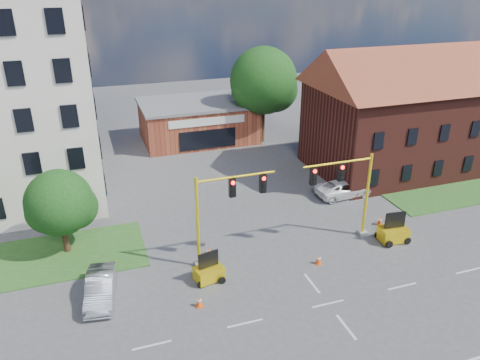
{
  "coord_description": "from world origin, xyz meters",
  "views": [
    {
      "loc": [
        -11.61,
        -18.59,
        17.34
      ],
      "look_at": [
        -1.89,
        10.0,
        3.74
      ],
      "focal_mm": 35.0,
      "sensor_mm": 36.0,
      "label": 1
    }
  ],
  "objects_px": {
    "signal_mast_west": "(223,208)",
    "trailer_west": "(209,272)",
    "pickup_white": "(344,188)",
    "trailer_east": "(393,233)",
    "signal_mast_east": "(347,188)"
  },
  "relations": [
    {
      "from": "signal_mast_west",
      "to": "trailer_west",
      "type": "bearing_deg",
      "value": -131.56
    },
    {
      "from": "signal_mast_west",
      "to": "pickup_white",
      "type": "relative_size",
      "value": 1.26
    },
    {
      "from": "trailer_west",
      "to": "trailer_east",
      "type": "relative_size",
      "value": 0.89
    },
    {
      "from": "signal_mast_west",
      "to": "trailer_west",
      "type": "distance_m",
      "value": 3.99
    },
    {
      "from": "signal_mast_east",
      "to": "trailer_east",
      "type": "distance_m",
      "value": 4.75
    },
    {
      "from": "signal_mast_west",
      "to": "pickup_white",
      "type": "height_order",
      "value": "signal_mast_west"
    },
    {
      "from": "pickup_white",
      "to": "trailer_east",
      "type": "bearing_deg",
      "value": 174.41
    },
    {
      "from": "trailer_west",
      "to": "pickup_white",
      "type": "xyz_separation_m",
      "value": [
        13.83,
        7.68,
        0.08
      ]
    },
    {
      "from": "signal_mast_west",
      "to": "pickup_white",
      "type": "xyz_separation_m",
      "value": [
        12.37,
        6.03,
        -3.24
      ]
    },
    {
      "from": "signal_mast_west",
      "to": "trailer_west",
      "type": "height_order",
      "value": "signal_mast_west"
    },
    {
      "from": "signal_mast_east",
      "to": "trailer_east",
      "type": "height_order",
      "value": "signal_mast_east"
    },
    {
      "from": "trailer_west",
      "to": "trailer_east",
      "type": "xyz_separation_m",
      "value": [
        13.34,
        0.23,
        0.08
      ]
    },
    {
      "from": "signal_mast_west",
      "to": "signal_mast_east",
      "type": "bearing_deg",
      "value": 0.0
    },
    {
      "from": "trailer_west",
      "to": "pickup_white",
      "type": "bearing_deg",
      "value": 16.31
    },
    {
      "from": "signal_mast_east",
      "to": "trailer_east",
      "type": "bearing_deg",
      "value": -24.26
    }
  ]
}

